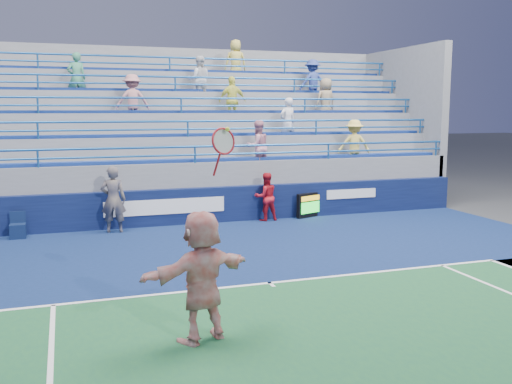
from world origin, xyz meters
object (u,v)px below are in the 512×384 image
object	(u,v)px
serve_speed_board	(311,205)
line_judge	(113,200)
tennis_player	(202,276)
judge_chair	(18,230)
ball_girl	(266,197)

from	to	relation	value
serve_speed_board	line_judge	world-z (taller)	line_judge
serve_speed_board	tennis_player	size ratio (longest dim) A/B	0.35
judge_chair	tennis_player	size ratio (longest dim) A/B	0.22
judge_chair	tennis_player	distance (m)	8.96
judge_chair	line_judge	world-z (taller)	line_judge
serve_speed_board	judge_chair	distance (m)	8.80
serve_speed_board	ball_girl	size ratio (longest dim) A/B	0.74
line_judge	tennis_player	bearing A→B (deg)	105.72
serve_speed_board	judge_chair	bearing A→B (deg)	-178.16
tennis_player	serve_speed_board	bearing A→B (deg)	56.83
serve_speed_board	line_judge	xyz separation A→B (m)	(-6.26, -0.36, 0.55)
tennis_player	ball_girl	distance (m)	9.47
serve_speed_board	line_judge	distance (m)	6.29
tennis_player	line_judge	world-z (taller)	tennis_player
line_judge	ball_girl	distance (m)	4.69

